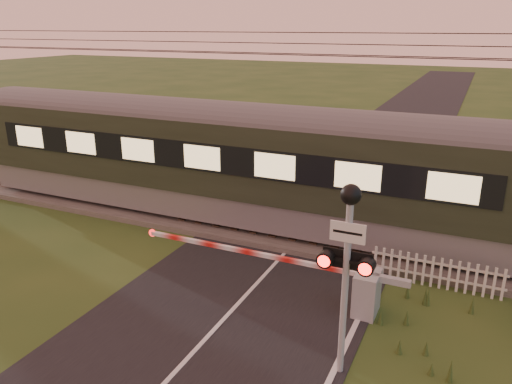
% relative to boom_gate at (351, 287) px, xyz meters
% --- Properties ---
extents(ground, '(160.00, 160.00, 0.00)m').
position_rel_boom_gate_xyz_m(ground, '(-2.47, -2.69, -0.58)').
color(ground, '#274119').
rests_on(ground, ground).
extents(road, '(6.00, 140.00, 0.03)m').
position_rel_boom_gate_xyz_m(road, '(-2.46, -2.93, -0.57)').
color(road, black).
rests_on(road, ground).
extents(track_bed, '(140.00, 3.40, 0.39)m').
position_rel_boom_gate_xyz_m(track_bed, '(-2.47, 3.81, -0.52)').
color(track_bed, '#47423D').
rests_on(track_bed, ground).
extents(overhead_wires, '(120.00, 0.62, 0.62)m').
position_rel_boom_gate_xyz_m(overhead_wires, '(-2.47, 3.81, 5.14)').
color(overhead_wires, black).
rests_on(overhead_wires, ground).
extents(boom_gate, '(6.90, 0.80, 1.06)m').
position_rel_boom_gate_xyz_m(boom_gate, '(0.00, 0.00, 0.00)').
color(boom_gate, gray).
rests_on(boom_gate, ground).
extents(crossing_signal, '(0.96, 0.37, 3.76)m').
position_rel_boom_gate_xyz_m(crossing_signal, '(0.37, -2.23, 2.00)').
color(crossing_signal, gray).
rests_on(crossing_signal, ground).
extents(picket_fence, '(3.25, 0.07, 0.83)m').
position_rel_boom_gate_xyz_m(picket_fence, '(1.69, 1.91, -0.16)').
color(picket_fence, silver).
rests_on(picket_fence, ground).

